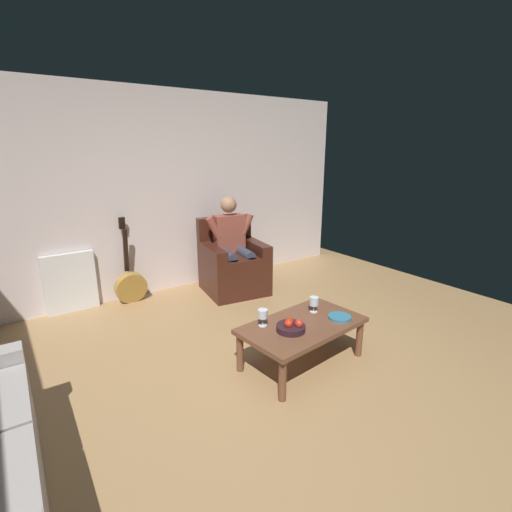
% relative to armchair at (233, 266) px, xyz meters
% --- Properties ---
extents(ground_plane, '(6.48, 6.48, 0.00)m').
position_rel_armchair_xyz_m(ground_plane, '(0.74, 2.10, -0.34)').
color(ground_plane, '#A98254').
extents(wall_back, '(5.80, 0.06, 2.52)m').
position_rel_armchair_xyz_m(wall_back, '(0.74, -0.59, 0.92)').
color(wall_back, silver).
rests_on(wall_back, ground).
extents(armchair, '(0.85, 0.86, 0.94)m').
position_rel_armchair_xyz_m(armchair, '(0.00, 0.00, 0.00)').
color(armchair, '#3D1C13').
rests_on(armchair, ground).
extents(person_seated, '(0.65, 0.62, 1.23)m').
position_rel_armchair_xyz_m(person_seated, '(0.00, 0.01, 0.33)').
color(person_seated, brown).
rests_on(person_seated, ground).
extents(coffee_table, '(1.12, 0.70, 0.38)m').
position_rel_armchair_xyz_m(coffee_table, '(0.44, 1.83, -0.00)').
color(coffee_table, brown).
rests_on(coffee_table, ground).
extents(guitar, '(0.38, 0.22, 1.04)m').
position_rel_armchair_xyz_m(guitar, '(1.22, -0.39, -0.11)').
color(guitar, '#A97F37').
rests_on(guitar, ground).
extents(radiator, '(0.55, 0.06, 0.69)m').
position_rel_armchair_xyz_m(radiator, '(1.85, -0.52, 0.01)').
color(radiator, white).
rests_on(radiator, ground).
extents(wine_glass_near, '(0.08, 0.08, 0.15)m').
position_rel_armchair_xyz_m(wine_glass_near, '(0.74, 1.67, 0.15)').
color(wine_glass_near, silver).
rests_on(wine_glass_near, coffee_table).
extents(wine_glass_far, '(0.08, 0.08, 0.14)m').
position_rel_armchair_xyz_m(wine_glass_far, '(0.20, 1.71, 0.14)').
color(wine_glass_far, silver).
rests_on(wine_glass_far, coffee_table).
extents(fruit_bowl, '(0.24, 0.24, 0.11)m').
position_rel_armchair_xyz_m(fruit_bowl, '(0.61, 1.87, 0.08)').
color(fruit_bowl, '#2E1921').
rests_on(fruit_bowl, coffee_table).
extents(decorative_dish, '(0.20, 0.20, 0.02)m').
position_rel_armchair_xyz_m(decorative_dish, '(0.11, 1.94, 0.06)').
color(decorative_dish, teal).
rests_on(decorative_dish, coffee_table).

